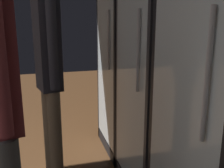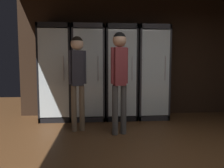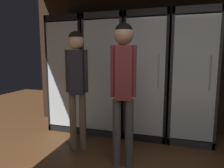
# 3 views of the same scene
# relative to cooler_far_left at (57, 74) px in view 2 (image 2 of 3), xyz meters

# --- Properties ---
(wall_back) EXTENTS (6.00, 0.06, 2.80)m
(wall_back) POSITION_rel_cooler_far_left_xyz_m (2.08, 0.34, 0.40)
(wall_back) COLOR black
(wall_back) RESTS_ON ground
(cooler_far_left) EXTENTS (0.67, 0.69, 2.04)m
(cooler_far_left) POSITION_rel_cooler_far_left_xyz_m (0.00, 0.00, 0.00)
(cooler_far_left) COLOR black
(cooler_far_left) RESTS_ON ground
(cooler_left) EXTENTS (0.67, 0.69, 2.04)m
(cooler_left) POSITION_rel_cooler_far_left_xyz_m (0.70, 0.00, -0.00)
(cooler_left) COLOR #2B2B30
(cooler_left) RESTS_ON ground
(cooler_center) EXTENTS (0.67, 0.69, 2.04)m
(cooler_center) POSITION_rel_cooler_far_left_xyz_m (1.40, -0.00, 0.00)
(cooler_center) COLOR black
(cooler_center) RESTS_ON ground
(cooler_right) EXTENTS (0.67, 0.69, 2.04)m
(cooler_right) POSITION_rel_cooler_far_left_xyz_m (2.10, 0.00, 0.01)
(cooler_right) COLOR #2B2B30
(cooler_right) RESTS_ON ground
(shopper_near) EXTENTS (0.31, 0.22, 1.69)m
(shopper_near) POSITION_rel_cooler_far_left_xyz_m (0.53, -0.91, 0.10)
(shopper_near) COLOR #72604C
(shopper_near) RESTS_ON ground
(shopper_far) EXTENTS (0.30, 0.23, 1.73)m
(shopper_far) POSITION_rel_cooler_far_left_xyz_m (1.25, -1.14, 0.11)
(shopper_far) COLOR #4C4C4C
(shopper_far) RESTS_ON ground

